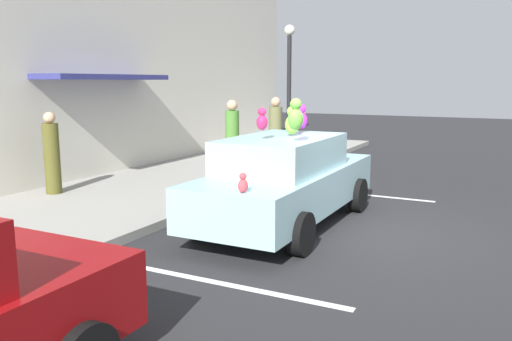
{
  "coord_description": "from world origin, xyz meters",
  "views": [
    {
      "loc": [
        -8.07,
        -2.26,
        2.46
      ],
      "look_at": [
        0.01,
        1.85,
        0.9
      ],
      "focal_mm": 36.64,
      "sensor_mm": 36.0,
      "label": 1
    }
  ],
  "objects_px": {
    "teddy_bear_on_sidewalk": "(231,169)",
    "pedestrian_by_lamp": "(276,136)",
    "plush_covered_car": "(286,179)",
    "pedestrian_near_shopfront": "(52,155)",
    "street_lamp_post": "(289,80)",
    "pedestrian_walking_past": "(232,144)"
  },
  "relations": [
    {
      "from": "pedestrian_by_lamp",
      "to": "plush_covered_car",
      "type": "bearing_deg",
      "value": -152.99
    },
    {
      "from": "pedestrian_walking_past",
      "to": "pedestrian_by_lamp",
      "type": "xyz_separation_m",
      "value": [
        2.04,
        -0.13,
        -0.01
      ]
    },
    {
      "from": "street_lamp_post",
      "to": "pedestrian_near_shopfront",
      "type": "height_order",
      "value": "street_lamp_post"
    },
    {
      "from": "pedestrian_walking_past",
      "to": "pedestrian_by_lamp",
      "type": "distance_m",
      "value": 2.05
    },
    {
      "from": "plush_covered_car",
      "to": "pedestrian_near_shopfront",
      "type": "distance_m",
      "value": 5.09
    },
    {
      "from": "street_lamp_post",
      "to": "plush_covered_car",
      "type": "bearing_deg",
      "value": -156.94
    },
    {
      "from": "teddy_bear_on_sidewalk",
      "to": "street_lamp_post",
      "type": "relative_size",
      "value": 0.17
    },
    {
      "from": "teddy_bear_on_sidewalk",
      "to": "pedestrian_by_lamp",
      "type": "height_order",
      "value": "pedestrian_by_lamp"
    },
    {
      "from": "street_lamp_post",
      "to": "pedestrian_by_lamp",
      "type": "height_order",
      "value": "street_lamp_post"
    },
    {
      "from": "plush_covered_car",
      "to": "pedestrian_near_shopfront",
      "type": "bearing_deg",
      "value": 95.14
    },
    {
      "from": "plush_covered_car",
      "to": "pedestrian_by_lamp",
      "type": "distance_m",
      "value": 4.8
    },
    {
      "from": "plush_covered_car",
      "to": "pedestrian_by_lamp",
      "type": "relative_size",
      "value": 2.42
    },
    {
      "from": "plush_covered_car",
      "to": "pedestrian_by_lamp",
      "type": "xyz_separation_m",
      "value": [
        4.27,
        2.18,
        0.24
      ]
    },
    {
      "from": "teddy_bear_on_sidewalk",
      "to": "pedestrian_walking_past",
      "type": "relative_size",
      "value": 0.34
    },
    {
      "from": "pedestrian_near_shopfront",
      "to": "teddy_bear_on_sidewalk",
      "type": "bearing_deg",
      "value": -43.0
    },
    {
      "from": "teddy_bear_on_sidewalk",
      "to": "pedestrian_walking_past",
      "type": "height_order",
      "value": "pedestrian_walking_past"
    },
    {
      "from": "street_lamp_post",
      "to": "pedestrian_by_lamp",
      "type": "bearing_deg",
      "value": -175.99
    },
    {
      "from": "teddy_bear_on_sidewalk",
      "to": "pedestrian_near_shopfront",
      "type": "height_order",
      "value": "pedestrian_near_shopfront"
    },
    {
      "from": "teddy_bear_on_sidewalk",
      "to": "pedestrian_by_lamp",
      "type": "distance_m",
      "value": 2.02
    },
    {
      "from": "plush_covered_car",
      "to": "teddy_bear_on_sidewalk",
      "type": "height_order",
      "value": "plush_covered_car"
    },
    {
      "from": "plush_covered_car",
      "to": "pedestrian_near_shopfront",
      "type": "height_order",
      "value": "plush_covered_car"
    },
    {
      "from": "pedestrian_by_lamp",
      "to": "teddy_bear_on_sidewalk",
      "type": "bearing_deg",
      "value": 172.2
    }
  ]
}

